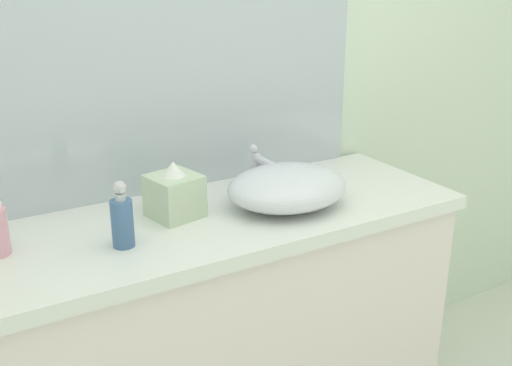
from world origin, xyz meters
TOP-DOWN VIEW (x-y plane):
  - bathroom_wall_rear at (0.00, 0.73)m, footprint 6.00×0.06m
  - vanity_counter at (-0.10, 0.43)m, footprint 1.41×0.52m
  - sink_basin at (0.08, 0.39)m, footprint 0.37×0.30m
  - faucet at (0.08, 0.55)m, footprint 0.03×0.14m
  - soap_dispenser at (-0.42, 0.37)m, footprint 0.06×0.06m
  - tissue_box at (-0.23, 0.48)m, footprint 0.15×0.15m

SIDE VIEW (x-z plane):
  - vanity_counter at x=-0.10m, z-range 0.00..0.85m
  - sink_basin at x=0.08m, z-range 0.85..0.97m
  - tissue_box at x=-0.23m, z-range 0.84..1.00m
  - soap_dispenser at x=-0.42m, z-range 0.84..1.01m
  - faucet at x=0.08m, z-range 0.86..1.00m
  - bathroom_wall_rear at x=0.00m, z-range 0.00..2.60m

